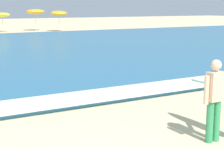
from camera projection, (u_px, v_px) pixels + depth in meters
surf_foam at (6, 107)px, 9.45m from camera, size 120.00×1.50×0.01m
surfer_with_board at (223, 92)px, 7.38m from camera, size 0.96×2.55×1.73m
beach_umbrella_5 at (2, 15)px, 38.89m from camera, size 1.72×1.74×2.16m
beach_umbrella_6 at (35, 12)px, 40.91m from camera, size 2.10×2.10×2.48m
beach_umbrella_7 at (59, 13)px, 39.97m from camera, size 1.83×1.87×2.38m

